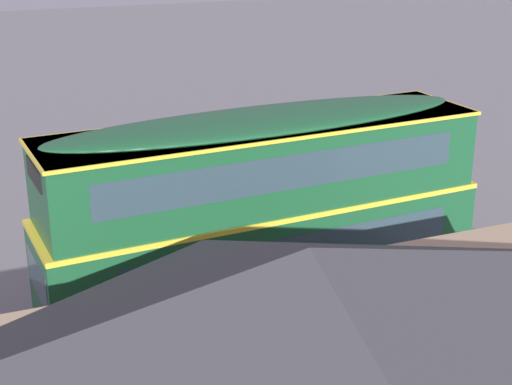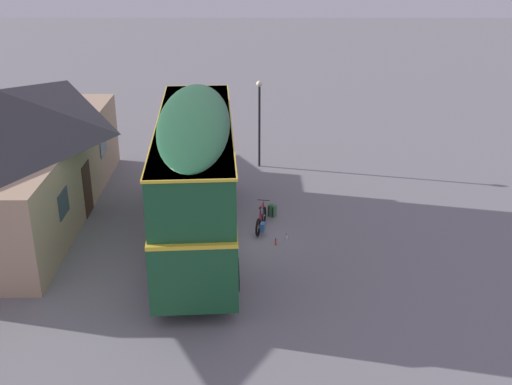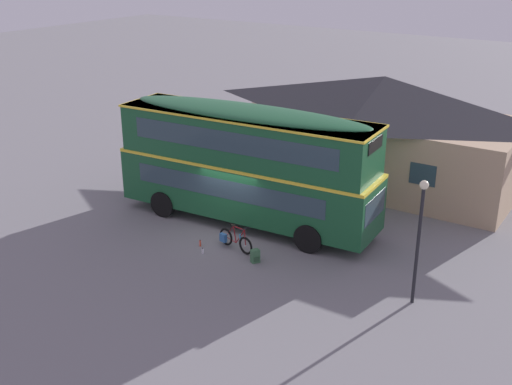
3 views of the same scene
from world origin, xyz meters
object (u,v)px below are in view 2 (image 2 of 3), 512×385
Objects in this scene: touring_bicycle at (261,221)px; water_bottle_red_squeeze at (276,242)px; double_decker_bus at (196,174)px; backpack_on_ground at (272,210)px; water_bottle_clear_plastic at (287,237)px; street_lamp at (259,114)px.

water_bottle_red_squeeze is at bearing -156.64° from touring_bicycle.
double_decker_bus is 3.77m from water_bottle_red_squeeze.
touring_bicycle reaches higher than backpack_on_ground.
water_bottle_red_squeeze is at bearing -177.96° from backpack_on_ground.
backpack_on_ground is 2.52× the size of water_bottle_clear_plastic.
touring_bicycle reaches higher than water_bottle_clear_plastic.
street_lamp is at bearing 4.19° from water_bottle_red_squeeze.
backpack_on_ground is 0.13× the size of street_lamp.
water_bottle_clear_plastic is (-0.76, -0.93, -0.27)m from touring_bicycle.
water_bottle_clear_plastic is (0.24, -3.20, -2.55)m from double_decker_bus.
touring_bicycle is at bearing 23.36° from water_bottle_red_squeeze.
touring_bicycle is 0.42× the size of street_lamp.
street_lamp is (8.08, 0.59, 2.46)m from water_bottle_red_squeeze.
water_bottle_red_squeeze is (-0.21, -2.79, -2.52)m from double_decker_bus.
double_decker_bus is 51.55× the size of water_bottle_clear_plastic.
backpack_on_ground is at bearing 14.01° from water_bottle_clear_plastic.
double_decker_bus is 4.10m from water_bottle_clear_plastic.
street_lamp is (7.64, 1.00, 2.49)m from water_bottle_clear_plastic.
double_decker_bus reaches higher than water_bottle_clear_plastic.
touring_bicycle is at bearing 160.59° from backpack_on_ground.
water_bottle_clear_plastic is at bearing -165.99° from backpack_on_ground.
water_bottle_red_squeeze is (-2.43, -0.09, -0.15)m from backpack_on_ground.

